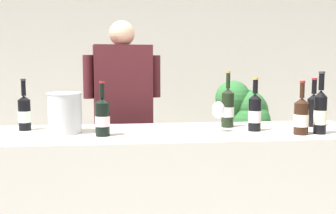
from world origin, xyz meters
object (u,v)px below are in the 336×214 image
(ice_bucket, at_px, (65,113))
(wine_bottle_2, at_px, (313,108))
(wine_bottle_0, at_px, (24,113))
(wine_bottle_1, at_px, (228,108))
(wine_bottle_4, at_px, (255,112))
(wine_bottle_5, at_px, (301,116))
(wine_glass, at_px, (218,111))
(wine_bottle_6, at_px, (320,111))
(person_server, at_px, (123,134))
(wine_bottle_3, at_px, (102,117))
(potted_shrub, at_px, (244,121))

(ice_bucket, bearing_deg, wine_bottle_2, 2.49)
(wine_bottle_0, xyz_separation_m, wine_bottle_1, (1.27, -0.02, 0.02))
(wine_bottle_4, bearing_deg, wine_bottle_1, 128.29)
(wine_bottle_5, bearing_deg, wine_glass, 163.39)
(wine_bottle_6, relative_size, ice_bucket, 1.52)
(wine_bottle_5, height_order, wine_glass, wine_bottle_5)
(wine_bottle_4, height_order, person_server, person_server)
(wine_bottle_3, height_order, wine_glass, wine_bottle_3)
(wine_bottle_1, height_order, wine_bottle_3, wine_bottle_1)
(wine_bottle_0, height_order, wine_bottle_4, wine_bottle_4)
(wine_bottle_0, bearing_deg, wine_bottle_2, -1.82)
(wine_glass, height_order, ice_bucket, ice_bucket)
(wine_bottle_0, height_order, wine_bottle_5, wine_bottle_0)
(wine_bottle_6, height_order, wine_glass, wine_bottle_6)
(wine_bottle_1, height_order, wine_bottle_4, wine_bottle_1)
(wine_bottle_5, height_order, wine_bottle_6, wine_bottle_6)
(wine_bottle_0, height_order, potted_shrub, wine_bottle_0)
(wine_bottle_0, distance_m, wine_bottle_6, 1.77)
(wine_bottle_6, height_order, potted_shrub, wine_bottle_6)
(wine_bottle_2, bearing_deg, wine_bottle_0, 178.18)
(wine_bottle_5, relative_size, person_server, 0.18)
(wine_bottle_4, distance_m, potted_shrub, 1.48)
(wine_bottle_2, distance_m, wine_bottle_4, 0.45)
(wine_bottle_1, relative_size, wine_bottle_6, 0.99)
(wine_bottle_2, bearing_deg, ice_bucket, -177.51)
(wine_bottle_5, height_order, ice_bucket, wine_bottle_5)
(wine_bottle_1, distance_m, wine_bottle_4, 0.20)
(wine_bottle_1, xyz_separation_m, wine_bottle_3, (-0.79, -0.23, -0.02))
(wine_bottle_2, relative_size, wine_bottle_3, 1.02)
(wine_bottle_5, xyz_separation_m, wine_glass, (-0.46, 0.14, 0.02))
(potted_shrub, bearing_deg, wine_bottle_4, -104.88)
(wine_bottle_1, height_order, wine_bottle_6, wine_bottle_6)
(wine_bottle_3, bearing_deg, wine_bottle_2, 7.93)
(person_server, xyz_separation_m, potted_shrub, (1.17, 0.66, -0.02))
(wine_bottle_6, height_order, person_server, person_server)
(wine_glass, bearing_deg, wine_bottle_4, 2.82)
(wine_bottle_2, height_order, wine_glass, wine_bottle_2)
(wine_bottle_2, xyz_separation_m, potted_shrub, (-0.06, 1.29, -0.27))
(wine_bottle_3, xyz_separation_m, wine_glass, (0.68, 0.06, 0.02))
(wine_glass, bearing_deg, wine_bottle_2, 11.11)
(wine_bottle_1, distance_m, wine_bottle_5, 0.47)
(wine_glass, bearing_deg, ice_bucket, 176.11)
(wine_bottle_1, distance_m, person_server, 0.93)
(wine_glass, distance_m, ice_bucket, 0.91)
(person_server, bearing_deg, wine_glass, -52.84)
(wine_bottle_0, relative_size, wine_bottle_6, 0.87)
(wine_bottle_1, distance_m, wine_bottle_6, 0.56)
(wine_bottle_0, xyz_separation_m, wine_bottle_4, (1.40, -0.18, 0.01))
(wine_bottle_6, relative_size, wine_glass, 1.98)
(wine_bottle_6, xyz_separation_m, wine_glass, (-0.57, 0.13, -0.01))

